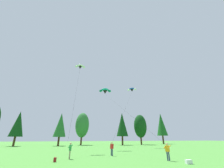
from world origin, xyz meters
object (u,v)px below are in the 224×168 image
(parafoil_kite_high_white, at_px, (80,67))
(backpack, at_px, (55,160))
(parafoil_kite_mid_blue_white, at_px, (132,90))
(picnic_cooler, at_px, (189,162))
(parafoil_kite_far_teal, at_px, (105,91))
(kite_flyer_far, at_px, (167,150))
(kite_flyer_near, at_px, (70,149))
(kite_flyer_mid, at_px, (112,148))

(parafoil_kite_high_white, xyz_separation_m, backpack, (-1.73, -12.00, -16.54))
(parafoil_kite_mid_blue_white, distance_m, picnic_cooler, 30.01)
(parafoil_kite_far_teal, distance_m, picnic_cooler, 23.59)
(kite_flyer_far, relative_size, picnic_cooler, 3.25)
(parafoil_kite_high_white, bearing_deg, kite_flyer_near, -92.24)
(parafoil_kite_mid_blue_white, xyz_separation_m, backpack, (-17.38, -20.81, -15.47))
(parafoil_kite_high_white, relative_size, parafoil_kite_far_teal, 0.86)
(kite_flyer_near, relative_size, picnic_cooler, 3.25)
(kite_flyer_far, bearing_deg, picnic_cooler, -73.67)
(kite_flyer_near, bearing_deg, picnic_cooler, -30.11)
(parafoil_kite_high_white, bearing_deg, backpack, -98.20)
(kite_flyer_near, distance_m, parafoil_kite_high_white, 18.77)
(kite_flyer_mid, bearing_deg, picnic_cooler, -56.90)
(backpack, bearing_deg, picnic_cooler, -108.35)
(kite_flyer_far, relative_size, backpack, 4.23)
(kite_flyer_mid, distance_m, parafoil_kite_high_white, 18.55)
(backpack, bearing_deg, parafoil_kite_mid_blue_white, -38.28)
(kite_flyer_far, xyz_separation_m, parafoil_kite_mid_blue_white, (6.25, 23.00, 14.68))
(kite_flyer_far, distance_m, backpack, 11.37)
(parafoil_kite_high_white, height_order, parafoil_kite_mid_blue_white, parafoil_kite_high_white)
(parafoil_kite_far_teal, bearing_deg, picnic_cooler, -79.47)
(kite_flyer_mid, distance_m, backpack, 7.58)
(kite_flyer_near, height_order, parafoil_kite_mid_blue_white, parafoil_kite_mid_blue_white)
(kite_flyer_near, bearing_deg, kite_flyer_far, -22.03)
(kite_flyer_near, relative_size, parafoil_kite_high_white, 0.11)
(parafoil_kite_mid_blue_white, bearing_deg, kite_flyer_mid, -121.84)
(kite_flyer_mid, xyz_separation_m, picnic_cooler, (5.08, -7.80, -0.82))
(kite_flyer_far, bearing_deg, parafoil_kite_mid_blue_white, 74.80)
(kite_flyer_far, xyz_separation_m, backpack, (-11.13, 2.19, -0.80))
(picnic_cooler, bearing_deg, parafoil_kite_far_teal, -70.50)
(kite_flyer_mid, distance_m, parafoil_kite_mid_blue_white, 25.08)
(parafoil_kite_mid_blue_white, height_order, backpack, parafoil_kite_mid_blue_white)
(kite_flyer_far, xyz_separation_m, parafoil_kite_high_white, (-9.41, 14.19, 15.75))
(parafoil_kite_mid_blue_white, xyz_separation_m, parafoil_kite_far_teal, (-9.29, -5.46, -2.91))
(kite_flyer_mid, relative_size, parafoil_kite_mid_blue_white, 0.09)
(parafoil_kite_far_teal, distance_m, backpack, 21.42)
(kite_flyer_near, xyz_separation_m, parafoil_kite_far_teal, (6.77, 13.57, 11.76))
(kite_flyer_far, height_order, backpack, kite_flyer_far)
(kite_flyer_mid, xyz_separation_m, parafoil_kite_far_teal, (1.44, 11.81, 11.77))
(kite_flyer_near, height_order, kite_flyer_mid, same)
(kite_flyer_near, distance_m, backpack, 2.36)
(kite_flyer_near, xyz_separation_m, kite_flyer_mid, (5.33, 1.76, -0.01))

